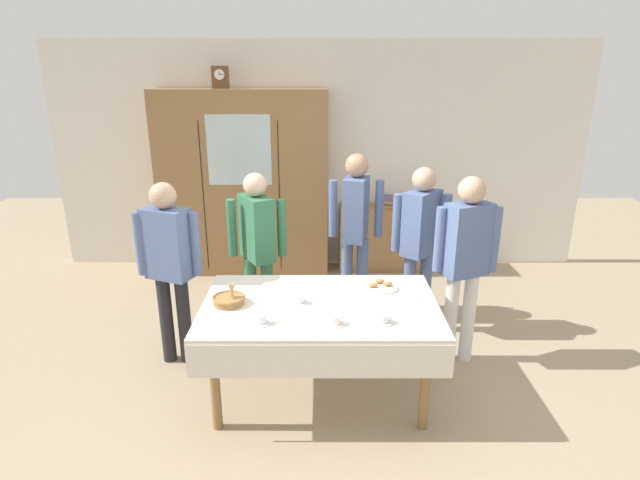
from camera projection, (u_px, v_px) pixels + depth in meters
name	position (u px, v px, depth m)	size (l,w,h in m)	color
ground_plane	(320.00, 378.00, 4.12)	(12.00, 12.00, 0.00)	tan
back_wall	(320.00, 157.00, 6.20)	(6.40, 0.10, 2.70)	silver
dining_table	(320.00, 318.00, 3.68)	(1.71, 1.07, 0.77)	olive
wall_cabinet	(244.00, 184.00, 6.00)	(1.98, 0.46, 2.17)	olive
mantel_clock	(220.00, 77.00, 5.61)	(0.18, 0.11, 0.24)	brown
bookshelf_low	(387.00, 238.00, 6.27)	(1.18, 0.35, 0.80)	olive
book_stack	(389.00, 201.00, 6.12)	(0.17, 0.24, 0.12)	#B29333
tea_cup_mid_left	(261.00, 320.00, 3.38)	(0.13, 0.13, 0.06)	white
tea_cup_near_left	(299.00, 300.00, 3.68)	(0.13, 0.13, 0.06)	white
tea_cup_mid_right	(335.00, 321.00, 3.38)	(0.13, 0.13, 0.06)	white
tea_cup_far_right	(384.00, 319.00, 3.40)	(0.13, 0.13, 0.06)	silver
bread_basket	(229.00, 299.00, 3.67)	(0.24, 0.24, 0.16)	#9E7542
pastry_plate	(380.00, 286.00, 3.95)	(0.28, 0.28, 0.05)	white
spoon_back_edge	(277.00, 284.00, 4.01)	(0.12, 0.02, 0.01)	silver
spoon_mid_left	(417.00, 297.00, 3.78)	(0.12, 0.02, 0.01)	silver
spoon_near_left	(263.00, 299.00, 3.74)	(0.12, 0.02, 0.01)	silver
person_behind_table_left	(466.00, 254.00, 4.09)	(0.52, 0.32, 1.60)	silver
person_beside_shelf	(169.00, 258.00, 4.09)	(0.52, 0.32, 1.56)	#232328
person_behind_table_right	(420.00, 235.00, 4.59)	(0.52, 0.40, 1.57)	slate
person_near_right_end	(356.00, 221.00, 4.88)	(0.52, 0.40, 1.64)	slate
person_by_cabinet	(257.00, 241.00, 4.52)	(0.52, 0.41, 1.54)	#33704C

